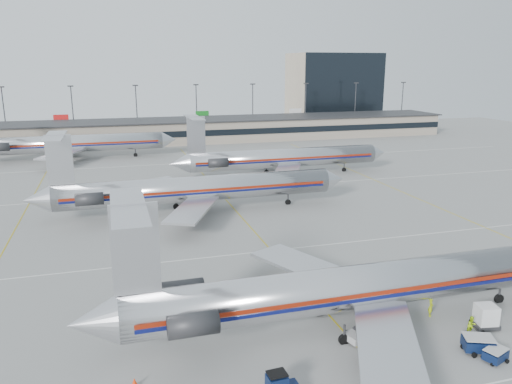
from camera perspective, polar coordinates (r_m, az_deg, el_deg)
name	(u,v)px	position (r m, az deg, el deg)	size (l,w,h in m)	color
ground	(303,286)	(49.92, 5.38, -10.65)	(260.00, 260.00, 0.00)	gray
apron_markings	(271,251)	(58.56, 1.76, -6.70)	(160.00, 0.15, 0.02)	silver
terminal	(174,131)	(142.05, -9.39, 6.94)	(162.00, 17.00, 6.25)	gray
light_mast_row	(167,107)	(155.35, -10.13, 9.54)	(163.60, 0.40, 15.28)	#38383D
distant_building	(333,89)	(187.61, 8.77, 11.59)	(30.00, 20.00, 25.00)	tan
jet_foreground	(355,287)	(42.15, 11.23, -10.57)	(45.86, 27.00, 12.00)	silver
jet_second_row	(191,189)	(72.99, -7.40, 0.37)	(46.74, 27.52, 12.24)	silver
jet_third_row	(280,158)	(96.95, 2.77, 3.92)	(44.13, 27.14, 12.07)	silver
jet_back_row	(68,144)	(120.95, -20.64, 5.21)	(46.87, 28.83, 12.81)	silver
tug_center	(377,362)	(38.10, 13.61, -18.33)	(2.19, 1.72, 1.60)	#0A1738
cart_inner	(495,355)	(42.07, 25.69, -16.41)	(2.04, 1.72, 0.98)	#0A1738
cart_outer	(478,344)	(42.67, 24.05, -15.56)	(2.57, 2.19, 1.23)	#0A1738
uld_container	(486,316)	(46.18, 24.79, -12.79)	(2.15, 1.90, 2.00)	#2D2D30
belt_loader	(368,330)	(41.90, 12.73, -15.15)	(4.82, 2.50, 2.46)	#A4A4A4
ramp_worker_near	(431,307)	(46.46, 19.34, -12.27)	(0.63, 0.41, 1.72)	#BDD614
ramp_worker_far	(472,326)	(44.78, 23.41, -13.83)	(0.76, 0.59, 1.57)	#A7D213
cone_left	(134,383)	(36.75, -13.72, -20.40)	(0.49, 0.49, 0.67)	#F63508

